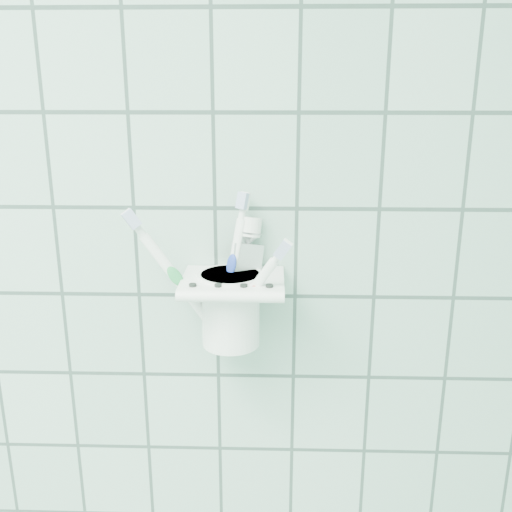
{
  "coord_description": "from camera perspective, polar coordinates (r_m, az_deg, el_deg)",
  "views": [
    {
      "loc": [
        0.7,
        0.49,
        1.52
      ],
      "look_at": [
        0.68,
        1.1,
        1.34
      ],
      "focal_mm": 40.0,
      "sensor_mm": 36.0,
      "label": 1
    }
  ],
  "objects": [
    {
      "name": "holder_bracket",
      "position": [
        0.71,
        -2.3,
        -2.79
      ],
      "size": [
        0.13,
        0.1,
        0.04
      ],
      "color": "white",
      "rests_on": "wall_back"
    },
    {
      "name": "cup",
      "position": [
        0.72,
        -2.55,
        -5.03
      ],
      "size": [
        0.08,
        0.08,
        0.09
      ],
      "color": "white",
      "rests_on": "holder_bracket"
    },
    {
      "name": "toothbrush_pink",
      "position": [
        0.7,
        -3.54,
        -0.71
      ],
      "size": [
        0.11,
        0.03,
        0.19
      ],
      "rotation": [
        -0.24,
        -0.55,
        0.52
      ],
      "color": "white",
      "rests_on": "cup"
    },
    {
      "name": "toothbrush_blue",
      "position": [
        0.7,
        -3.68,
        -1.16
      ],
      "size": [
        0.04,
        0.04,
        0.19
      ],
      "rotation": [
        -0.23,
        0.07,
        -0.47
      ],
      "color": "white",
      "rests_on": "cup"
    },
    {
      "name": "toothbrush_orange",
      "position": [
        0.71,
        -3.78,
        -1.34
      ],
      "size": [
        0.08,
        0.07,
        0.17
      ],
      "rotation": [
        0.26,
        0.59,
        -0.2
      ],
      "color": "white",
      "rests_on": "cup"
    },
    {
      "name": "toothpaste_tube",
      "position": [
        0.71,
        -2.01,
        -1.45
      ],
      "size": [
        0.06,
        0.05,
        0.16
      ],
      "rotation": [
        -0.13,
        0.19,
        0.4
      ],
      "color": "silver",
      "rests_on": "cup"
    }
  ]
}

